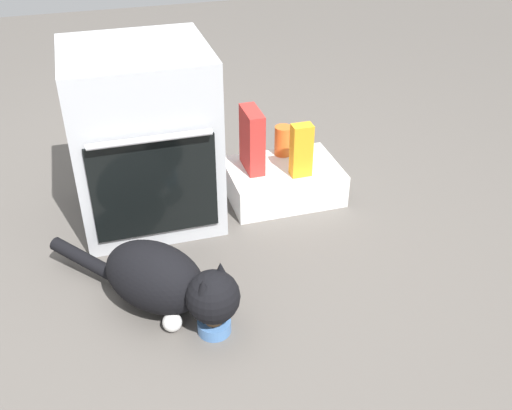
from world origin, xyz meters
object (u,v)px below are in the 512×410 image
pantry_cabinet (283,181)px  soda_can (306,142)px  juice_carton (301,150)px  sauce_jar (283,141)px  cat (165,281)px  oven (143,137)px  food_bowl (214,325)px  cereal_box (252,140)px

pantry_cabinet → soda_can: soda_can is taller
juice_carton → sauce_jar: bearing=93.6°
cat → juice_carton: (0.69, 0.53, 0.13)m
oven → pantry_cabinet: size_ratio=1.49×
food_bowl → cereal_box: cereal_box is taller
oven → cat: bearing=-93.1°
oven → sauce_jar: (0.64, 0.09, -0.15)m
oven → cereal_box: size_ratio=2.67×
sauce_jar → food_bowl: bearing=-121.6°
sauce_jar → juice_carton: bearing=-86.4°
pantry_cabinet → cereal_box: size_ratio=1.80×
cat → soda_can: bearing=88.9°
sauce_jar → juice_carton: juice_carton is taller
cat → juice_carton: size_ratio=2.70×
oven → pantry_cabinet: 0.68m
cat → cereal_box: cereal_box is taller
food_bowl → cat: size_ratio=0.18×
food_bowl → juice_carton: 0.91m
food_bowl → cereal_box: 0.91m
oven → soda_can: 0.76m
cereal_box → pantry_cabinet: bearing=-13.6°
oven → cat: (-0.04, -0.65, -0.23)m
soda_can → pantry_cabinet: bearing=-147.2°
cat → cereal_box: (0.50, 0.65, 0.15)m
food_bowl → soda_can: 1.08m
soda_can → oven: bearing=-175.6°
oven → juice_carton: oven is taller
cat → sauce_jar: sauce_jar is taller
sauce_jar → oven: bearing=-172.4°
soda_can → juice_carton: juice_carton is taller
oven → soda_can: bearing=4.4°
pantry_cabinet → sauce_jar: 0.19m
food_bowl → cereal_box: size_ratio=0.41×
oven → pantry_cabinet: oven is taller
oven → cat: oven is taller
food_bowl → sauce_jar: bearing=58.4°
food_bowl → cat: cat is taller
cereal_box → cat: bearing=-127.7°
food_bowl → oven: bearing=97.3°
cat → juice_carton: bearing=84.3°
soda_can → food_bowl: bearing=-127.0°
oven → food_bowl: (0.10, -0.79, -0.35)m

